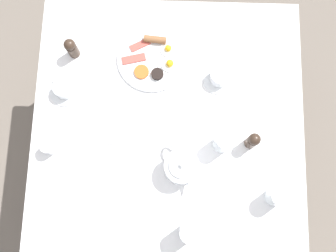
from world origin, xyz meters
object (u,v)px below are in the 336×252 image
creamer_jug (49,146)px  fork_spare (258,106)px  wine_glass_spare (277,197)px  breakfast_plate (153,58)px  teacup_with_saucer_left (220,77)px  teapot_near (181,167)px  napkin_folded (118,122)px  knife_by_plate (237,33)px  teacup_with_saucer_right (64,89)px  pepper_grinder (253,141)px  water_glass_short (223,142)px  fork_by_plate (64,192)px  water_glass_tall (189,233)px  salt_grinder (71,48)px  spoon_for_tea (104,217)px

creamer_jug → fork_spare: size_ratio=0.51×
wine_glass_spare → creamer_jug: size_ratio=1.39×
breakfast_plate → teacup_with_saucer_left: 0.28m
teapot_near → napkin_folded: bearing=-150.6°
teacup_with_saucer_left → wine_glass_spare: 0.50m
knife_by_plate → teapot_near: bearing=158.8°
teacup_with_saucer_left → teacup_with_saucer_right: size_ratio=1.00×
creamer_jug → teapot_near: bearing=-97.2°
pepper_grinder → knife_by_plate: (0.46, 0.05, -0.06)m
water_glass_short → creamer_jug: 0.66m
breakfast_plate → napkin_folded: (-0.27, 0.13, -0.01)m
pepper_grinder → fork_by_plate: bearing=106.5°
water_glass_tall → creamer_jug: bearing=60.7°
teapot_near → wine_glass_spare: teapot_near is taller
salt_grinder → knife_by_plate: 0.67m
wine_glass_spare → spoon_for_tea: 0.64m
pepper_grinder → knife_by_plate: 0.46m
wine_glass_spare → salt_grinder: size_ratio=1.00×
napkin_folded → breakfast_plate: bearing=-26.0°
pepper_grinder → salt_grinder: size_ratio=1.00×
teacup_with_saucer_left → teacup_with_saucer_right: 0.61m
breakfast_plate → creamer_jug: 0.53m
teacup_with_saucer_right → knife_by_plate: (0.27, -0.68, -0.02)m
water_glass_tall → wine_glass_spare: bearing=-67.0°
water_glass_tall → pepper_grinder: water_glass_tall is taller
creamer_jug → napkin_folded: size_ratio=0.43×
spoon_for_tea → teacup_with_saucer_right: bearing=20.7°
knife_by_plate → fork_by_plate: bearing=135.4°
teacup_with_saucer_left → creamer_jug: size_ratio=1.62×
water_glass_tall → knife_by_plate: (0.79, -0.19, -0.06)m
teacup_with_saucer_right → teapot_near: bearing=-122.4°
fork_spare → spoon_for_tea: bearing=127.5°
creamer_jug → napkin_folded: (0.11, -0.25, -0.03)m
water_glass_short → spoon_for_tea: size_ratio=0.77×
breakfast_plate → salt_grinder: (0.01, 0.32, 0.05)m
pepper_grinder → spoon_for_tea: (-0.30, 0.54, -0.06)m
water_glass_short → teacup_with_saucer_left: bearing=2.0°
water_glass_tall → wine_glass_spare: water_glass_tall is taller
creamer_jug → teacup_with_saucer_right: bearing=-8.9°
salt_grinder → napkin_folded: size_ratio=0.60×
water_glass_short → salt_grinder: (0.36, 0.59, 0.00)m
wine_glass_spare → napkin_folded: 0.66m
napkin_folded → fork_by_plate: (-0.28, 0.19, -0.00)m
breakfast_plate → water_glass_tall: 0.69m
teapot_near → fork_spare: (0.25, -0.30, -0.05)m
spoon_for_tea → fork_spare: bearing=-52.5°
water_glass_short → spoon_for_tea: water_glass_short is taller
water_glass_short → pepper_grinder: size_ratio=1.03×
teapot_near → salt_grinder: size_ratio=1.76×
teapot_near → teacup_with_saucer_right: teapot_near is taller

